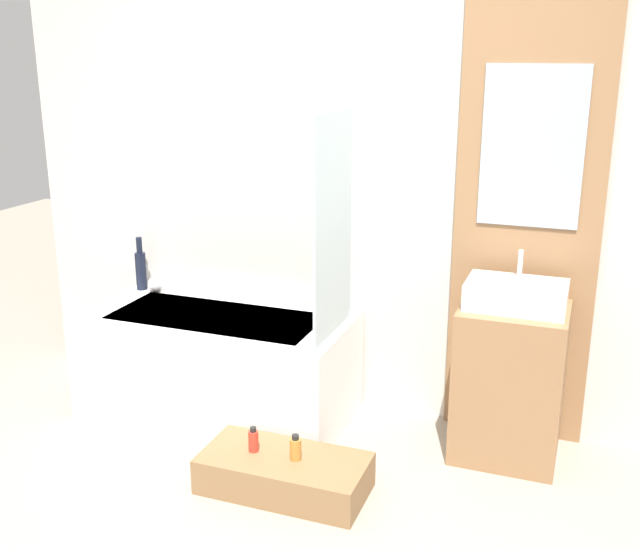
{
  "coord_description": "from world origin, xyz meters",
  "views": [
    {
      "loc": [
        1.12,
        -2.21,
        1.95
      ],
      "look_at": [
        0.03,
        0.71,
        1.02
      ],
      "focal_mm": 42.0,
      "sensor_mm": 36.0,
      "label": 1
    }
  ],
  "objects_px": {
    "vase_tall_dark": "(141,268)",
    "bottle_soap_primary": "(253,440)",
    "bathtub": "(218,364)",
    "vase_round_light": "(156,284)",
    "bottle_soap_secondary": "(295,448)",
    "sink": "(516,295)",
    "wooden_step_bench": "(284,473)"
  },
  "relations": [
    {
      "from": "bathtub",
      "to": "vase_round_light",
      "type": "relative_size",
      "value": 14.99
    },
    {
      "from": "vase_tall_dark",
      "to": "vase_round_light",
      "type": "relative_size",
      "value": 3.32
    },
    {
      "from": "bathtub",
      "to": "sink",
      "type": "height_order",
      "value": "sink"
    },
    {
      "from": "bathtub",
      "to": "vase_tall_dark",
      "type": "xyz_separation_m",
      "value": [
        -0.65,
        0.27,
        0.42
      ]
    },
    {
      "from": "sink",
      "to": "vase_tall_dark",
      "type": "relative_size",
      "value": 1.44
    },
    {
      "from": "wooden_step_bench",
      "to": "bottle_soap_secondary",
      "type": "height_order",
      "value": "bottle_soap_secondary"
    },
    {
      "from": "wooden_step_bench",
      "to": "vase_tall_dark",
      "type": "relative_size",
      "value": 2.37
    },
    {
      "from": "bottle_soap_primary",
      "to": "bottle_soap_secondary",
      "type": "bearing_deg",
      "value": 0.0
    },
    {
      "from": "bottle_soap_primary",
      "to": "bottle_soap_secondary",
      "type": "height_order",
      "value": "same"
    },
    {
      "from": "bathtub",
      "to": "bottle_soap_primary",
      "type": "relative_size",
      "value": 12.02
    },
    {
      "from": "vase_round_light",
      "to": "bottle_soap_primary",
      "type": "relative_size",
      "value": 0.8
    },
    {
      "from": "sink",
      "to": "bottle_soap_secondary",
      "type": "bearing_deg",
      "value": -140.65
    },
    {
      "from": "vase_tall_dark",
      "to": "bottle_soap_primary",
      "type": "bearing_deg",
      "value": -37.09
    },
    {
      "from": "bathtub",
      "to": "vase_tall_dark",
      "type": "relative_size",
      "value": 4.52
    },
    {
      "from": "vase_round_light",
      "to": "bottle_soap_secondary",
      "type": "height_order",
      "value": "vase_round_light"
    },
    {
      "from": "bathtub",
      "to": "bottle_soap_primary",
      "type": "distance_m",
      "value": 0.78
    },
    {
      "from": "sink",
      "to": "bottle_soap_primary",
      "type": "height_order",
      "value": "sink"
    },
    {
      "from": "wooden_step_bench",
      "to": "vase_tall_dark",
      "type": "bearing_deg",
      "value": 146.31
    },
    {
      "from": "vase_round_light",
      "to": "vase_tall_dark",
      "type": "bearing_deg",
      "value": 171.39
    },
    {
      "from": "wooden_step_bench",
      "to": "sink",
      "type": "distance_m",
      "value": 1.37
    },
    {
      "from": "wooden_step_bench",
      "to": "vase_tall_dark",
      "type": "distance_m",
      "value": 1.68
    },
    {
      "from": "bottle_soap_primary",
      "to": "vase_round_light",
      "type": "bearing_deg",
      "value": 140.62
    },
    {
      "from": "bathtub",
      "to": "sink",
      "type": "xyz_separation_m",
      "value": [
        1.56,
        0.11,
        0.55
      ]
    },
    {
      "from": "wooden_step_bench",
      "to": "bottle_soap_primary",
      "type": "height_order",
      "value": "bottle_soap_primary"
    },
    {
      "from": "bathtub",
      "to": "sink",
      "type": "bearing_deg",
      "value": 3.88
    },
    {
      "from": "sink",
      "to": "bathtub",
      "type": "bearing_deg",
      "value": -176.12
    },
    {
      "from": "wooden_step_bench",
      "to": "vase_round_light",
      "type": "relative_size",
      "value": 7.88
    },
    {
      "from": "sink",
      "to": "bottle_soap_primary",
      "type": "bearing_deg",
      "value": -146.67
    },
    {
      "from": "wooden_step_bench",
      "to": "vase_tall_dark",
      "type": "height_order",
      "value": "vase_tall_dark"
    },
    {
      "from": "bottle_soap_primary",
      "to": "wooden_step_bench",
      "type": "bearing_deg",
      "value": 0.0
    },
    {
      "from": "bathtub",
      "to": "vase_tall_dark",
      "type": "height_order",
      "value": "vase_tall_dark"
    },
    {
      "from": "vase_tall_dark",
      "to": "bottle_soap_secondary",
      "type": "distance_m",
      "value": 1.68
    }
  ]
}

